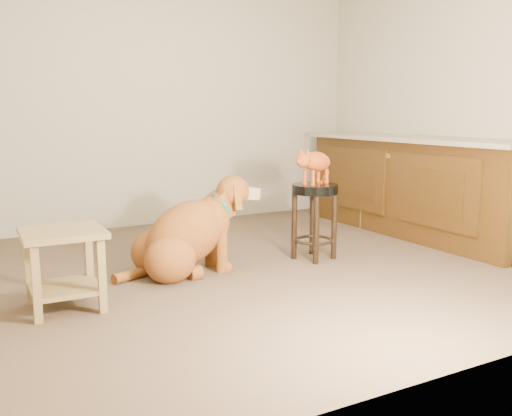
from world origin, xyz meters
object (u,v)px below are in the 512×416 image
wood_stool (389,189)px  padded_stool (315,206)px  tabby_kitten (314,163)px  side_table (64,257)px  golden_retriever (187,236)px

wood_stool → padded_stool: bearing=-155.9°
padded_stool → tabby_kitten: bearing=-169.8°
padded_stool → side_table: size_ratio=1.24×
wood_stool → tabby_kitten: tabby_kitten is taller
padded_stool → tabby_kitten: 0.35m
side_table → golden_retriever: golden_retriever is taller
padded_stool → wood_stool: (1.30, 0.58, -0.02)m
padded_stool → wood_stool: bearing=24.1°
padded_stool → side_table: bearing=-172.9°
wood_stool → golden_retriever: size_ratio=0.66×
golden_retriever → tabby_kitten: (1.04, -0.10, 0.50)m
wood_stool → golden_retriever: bearing=-168.5°
golden_retriever → wood_stool: bearing=10.0°
wood_stool → tabby_kitten: size_ratio=1.68×
side_table → tabby_kitten: tabby_kitten is taller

